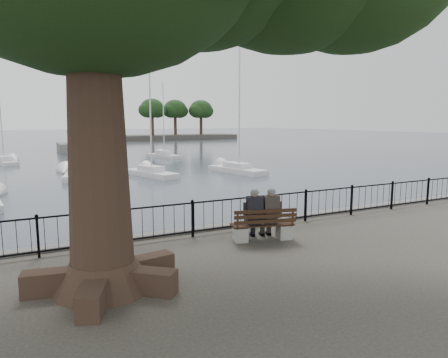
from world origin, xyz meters
TOP-DOWN VIEW (x-y plane):
  - harbor at (0.00, 3.00)m, footprint 260.00×260.00m
  - railing at (0.00, 2.50)m, footprint 22.06×0.06m
  - bench at (0.62, 1.32)m, footprint 1.83×0.94m
  - person_left at (0.39, 1.48)m, footprint 0.53×0.79m
  - person_right at (0.85, 1.36)m, footprint 0.53×0.79m
  - lion_monument at (2.00, 49.92)m, footprint 6.48×6.48m
  - sailboat_b at (-1.75, 24.19)m, footprint 2.61×5.89m
  - sailboat_c at (3.48, 22.31)m, footprint 3.11×5.65m
  - sailboat_d at (10.51, 21.18)m, footprint 2.87×6.03m
  - sailboat_f at (2.50, 36.19)m, footprint 3.58×5.72m
  - sailboat_g at (9.35, 37.32)m, footprint 2.99×5.13m
  - sailboat_h at (-7.14, 37.36)m, footprint 2.74×5.12m
  - far_shore at (25.54, 79.46)m, footprint 30.00×8.60m

SIDE VIEW (x-z plane):
  - sailboat_g at x=9.35m, z-range -5.16..3.73m
  - sailboat_d at x=10.51m, z-range -5.86..4.46m
  - sailboat_c at x=3.48m, z-range -6.20..4.85m
  - sailboat_b at x=-1.75m, z-range -6.54..5.21m
  - sailboat_h at x=-7.14m, z-range -6.44..5.15m
  - sailboat_f at x=2.50m, z-range -6.85..5.56m
  - harbor at x=0.00m, z-range -1.10..0.10m
  - bench at x=0.62m, z-range -0.14..0.78m
  - railing at x=0.00m, z-range 0.06..1.06m
  - person_left at x=0.39m, z-range -0.06..1.41m
  - person_right at x=0.85m, z-range -0.06..1.41m
  - lion_monument at x=2.00m, z-range -3.32..6.12m
  - far_shore at x=25.54m, z-range -1.59..7.59m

